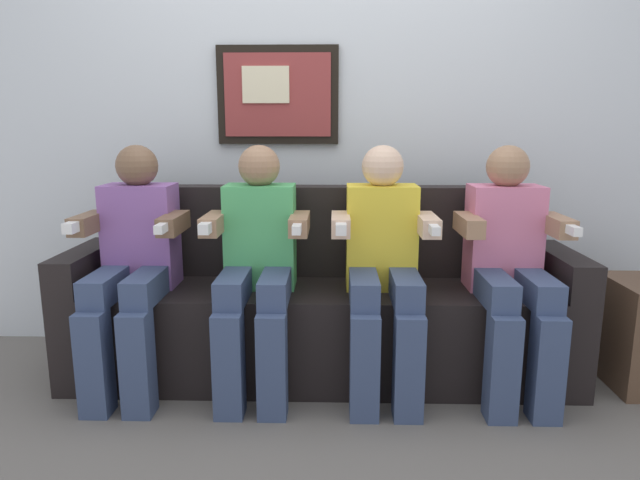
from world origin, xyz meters
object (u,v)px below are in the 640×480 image
object	(u,v)px
person_leftmost	(134,259)
person_left_center	(257,260)
person_right_center	(383,261)
person_rightmost	(510,262)
couch	(321,311)

from	to	relation	value
person_leftmost	person_left_center	size ratio (longest dim) A/B	1.00
person_right_center	person_rightmost	bearing A→B (deg)	0.05
person_leftmost	person_rightmost	distance (m)	1.68
person_right_center	person_leftmost	bearing A→B (deg)	180.00
person_left_center	person_rightmost	xyz separation A→B (m)	(1.12, 0.00, -0.00)
person_leftmost	person_right_center	bearing A→B (deg)	0.00
person_right_center	person_rightmost	world-z (taller)	same
couch	person_leftmost	xyz separation A→B (m)	(-0.84, -0.17, 0.29)
couch	person_rightmost	distance (m)	0.91
couch	person_rightmost	xyz separation A→B (m)	(0.84, -0.17, 0.29)
person_rightmost	couch	bearing A→B (deg)	168.69
couch	person_leftmost	world-z (taller)	person_leftmost
person_leftmost	person_left_center	bearing A→B (deg)	0.00
couch	person_rightmost	size ratio (longest dim) A/B	2.15
person_left_center	person_rightmost	size ratio (longest dim) A/B	1.00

